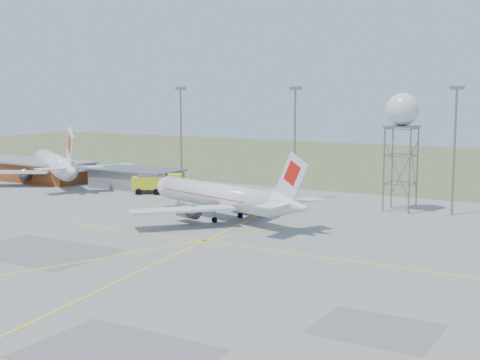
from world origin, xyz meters
The scene contains 11 objects.
ground centered at (0.00, 0.00, 0.00)m, with size 400.00×400.00×0.00m, color gray.
grass_strip centered at (0.00, 140.00, 0.01)m, with size 400.00×120.00×0.03m, color #4C5E34.
building_orange centered at (-75.00, 62.00, 2.17)m, with size 33.00×12.00×4.30m.
building_grey centered at (-45.00, 64.00, 1.97)m, with size 19.00×10.00×3.90m.
mast_a centered at (-35.00, 66.00, 12.07)m, with size 2.20×0.50×20.50m.
mast_b centered at (-10.00, 66.00, 12.07)m, with size 2.20×0.50×20.50m.
mast_c centered at (18.00, 66.00, 12.07)m, with size 2.20×0.50×20.50m.
airliner_main centered at (-11.75, 44.21, 3.49)m, with size 32.96×31.25×11.39m.
airliner_far centered at (-64.76, 60.91, 3.96)m, with size 34.42×31.45×12.92m.
radar_tower centered at (9.58, 65.59, 10.89)m, with size 5.36×5.36×19.40m.
fire_truck centered at (-36.19, 60.13, 1.83)m, with size 9.88×7.45×3.82m.
Camera 1 is at (42.48, -41.68, 19.59)m, focal length 50.00 mm.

